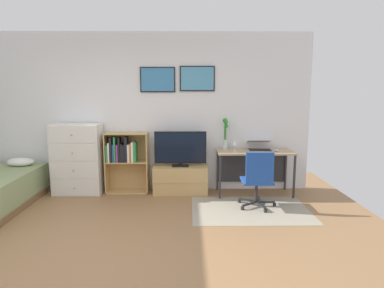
{
  "coord_description": "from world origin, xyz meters",
  "views": [
    {
      "loc": [
        0.98,
        -3.31,
        1.7
      ],
      "look_at": [
        1.02,
        1.5,
        0.95
      ],
      "focal_mm": 30.99,
      "sensor_mm": 36.0,
      "label": 1
    }
  ],
  "objects": [
    {
      "name": "ground_plane",
      "position": [
        0.0,
        0.0,
        0.0
      ],
      "size": [
        7.2,
        7.2,
        0.0
      ],
      "primitive_type": "plane",
      "color": "#936B44"
    },
    {
      "name": "wall_back_with_posters",
      "position": [
        0.01,
        2.43,
        1.36
      ],
      "size": [
        6.12,
        0.09,
        2.7
      ],
      "color": "white",
      "rests_on": "ground_plane"
    },
    {
      "name": "area_rug",
      "position": [
        1.87,
        1.32,
        0.0
      ],
      "size": [
        1.7,
        1.2,
        0.01
      ],
      "primitive_type": "cube",
      "color": "#9E937F",
      "rests_on": "ground_plane"
    },
    {
      "name": "dresser",
      "position": [
        -0.89,
        2.15,
        0.59
      ],
      "size": [
        0.79,
        0.46,
        1.18
      ],
      "color": "white",
      "rests_on": "ground_plane"
    },
    {
      "name": "bookshelf",
      "position": [
        -0.11,
        2.21,
        0.61
      ],
      "size": [
        0.72,
        0.3,
        1.03
      ],
      "color": "tan",
      "rests_on": "ground_plane"
    },
    {
      "name": "tv_stand",
      "position": [
        0.83,
        2.17,
        0.23
      ],
      "size": [
        0.91,
        0.41,
        0.47
      ],
      "color": "tan",
      "rests_on": "ground_plane"
    },
    {
      "name": "television",
      "position": [
        0.83,
        2.15,
        0.76
      ],
      "size": [
        0.87,
        0.16,
        0.59
      ],
      "color": "black",
      "rests_on": "tv_stand"
    },
    {
      "name": "desk",
      "position": [
        2.07,
        2.17,
        0.6
      ],
      "size": [
        1.25,
        0.55,
        0.74
      ],
      "color": "tan",
      "rests_on": "ground_plane"
    },
    {
      "name": "office_chair",
      "position": [
        1.99,
        1.38,
        0.46
      ],
      "size": [
        0.56,
        0.58,
        0.86
      ],
      "rotation": [
        0.0,
        0.0,
        -0.01
      ],
      "color": "#232326",
      "rests_on": "ground_plane"
    },
    {
      "name": "laptop",
      "position": [
        2.16,
        2.17,
        0.81
      ],
      "size": [
        0.42,
        0.44,
        0.17
      ],
      "rotation": [
        0.0,
        0.0,
        -0.06
      ],
      "color": "#B7B7BC",
      "rests_on": "desk"
    },
    {
      "name": "computer_mouse",
      "position": [
        2.42,
        2.04,
        0.76
      ],
      "size": [
        0.06,
        0.1,
        0.03
      ],
      "primitive_type": "ellipsoid",
      "color": "silver",
      "rests_on": "desk"
    },
    {
      "name": "bamboo_vase",
      "position": [
        1.6,
        2.29,
        1.03
      ],
      "size": [
        0.09,
        0.09,
        0.53
      ],
      "color": "silver",
      "rests_on": "desk"
    },
    {
      "name": "wine_glass",
      "position": [
        1.73,
        2.02,
        0.87
      ],
      "size": [
        0.07,
        0.07,
        0.18
      ],
      "color": "silver",
      "rests_on": "desk"
    }
  ]
}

